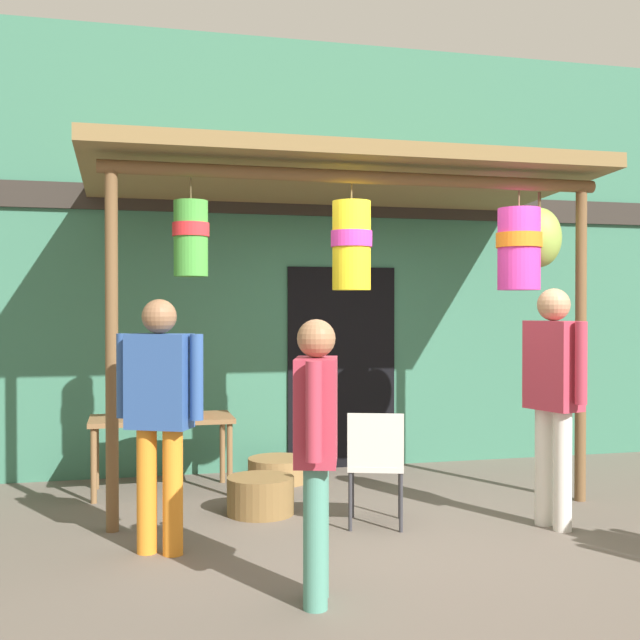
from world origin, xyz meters
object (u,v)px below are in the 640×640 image
(flower_heap_on_table, at_px, (170,406))
(wicker_basket_by_table, at_px, (260,495))
(wicker_basket_spare, at_px, (278,470))
(vendor_in_orange, at_px, (160,404))
(display_table, at_px, (162,425))
(folding_chair, at_px, (376,458))
(passerby_at_right, at_px, (316,437))
(customer_foreground, at_px, (553,386))

(flower_heap_on_table, height_order, wicker_basket_by_table, flower_heap_on_table)
(wicker_basket_spare, height_order, vendor_in_orange, vendor_in_orange)
(display_table, bearing_deg, folding_chair, -45.47)
(passerby_at_right, bearing_deg, folding_chair, 59.90)
(folding_chair, bearing_deg, customer_foreground, -13.98)
(customer_foreground, bearing_deg, wicker_basket_by_table, 156.14)
(folding_chair, xyz_separation_m, passerby_at_right, (-0.76, -1.31, 0.39))
(wicker_basket_spare, distance_m, customer_foreground, 2.72)
(flower_heap_on_table, bearing_deg, display_table, -169.55)
(vendor_in_orange, bearing_deg, wicker_basket_spare, 58.98)
(display_table, height_order, folding_chair, folding_chair)
(passerby_at_right, bearing_deg, flower_heap_on_table, 102.54)
(passerby_at_right, bearing_deg, wicker_basket_by_table, 89.64)
(display_table, relative_size, folding_chair, 1.44)
(display_table, bearing_deg, wicker_basket_spare, 9.15)
(display_table, bearing_deg, passerby_at_right, -75.97)
(folding_chair, relative_size, wicker_basket_by_table, 1.62)
(flower_heap_on_table, bearing_deg, wicker_basket_spare, 9.05)
(display_table, distance_m, folding_chair, 2.08)
(wicker_basket_spare, bearing_deg, customer_foreground, -50.00)
(customer_foreground, bearing_deg, wicker_basket_spare, 130.00)
(folding_chair, bearing_deg, display_table, 134.53)
(customer_foreground, bearing_deg, passerby_at_right, -153.47)
(vendor_in_orange, bearing_deg, wicker_basket_by_table, 45.87)
(folding_chair, bearing_deg, passerby_at_right, -120.10)
(folding_chair, height_order, vendor_in_orange, vendor_in_orange)
(wicker_basket_by_table, height_order, wicker_basket_spare, wicker_basket_by_table)
(wicker_basket_by_table, height_order, vendor_in_orange, vendor_in_orange)
(vendor_in_orange, relative_size, customer_foreground, 0.95)
(wicker_basket_spare, xyz_separation_m, passerby_at_right, (-0.36, -2.96, 0.79))
(folding_chair, xyz_separation_m, wicker_basket_by_table, (-0.75, 0.57, -0.36))
(wicker_basket_by_table, relative_size, customer_foreground, 0.30)
(wicker_basket_by_table, relative_size, wicker_basket_spare, 0.93)
(flower_heap_on_table, distance_m, passerby_at_right, 2.88)
(vendor_in_orange, bearing_deg, folding_chair, 9.12)
(flower_heap_on_table, relative_size, passerby_at_right, 0.39)
(vendor_in_orange, bearing_deg, flower_heap_on_table, 84.79)
(wicker_basket_spare, relative_size, customer_foreground, 0.32)
(wicker_basket_by_table, xyz_separation_m, passerby_at_right, (-0.01, -1.88, 0.75))
(folding_chair, bearing_deg, wicker_basket_spare, 103.64)
(display_table, xyz_separation_m, customer_foreground, (2.70, -1.79, 0.45))
(flower_heap_on_table, relative_size, wicker_basket_by_table, 1.15)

